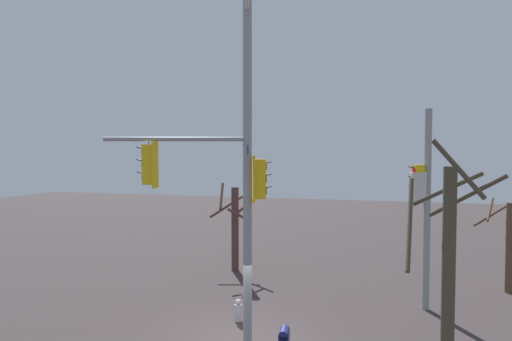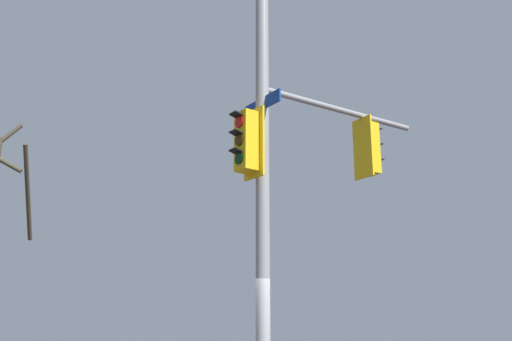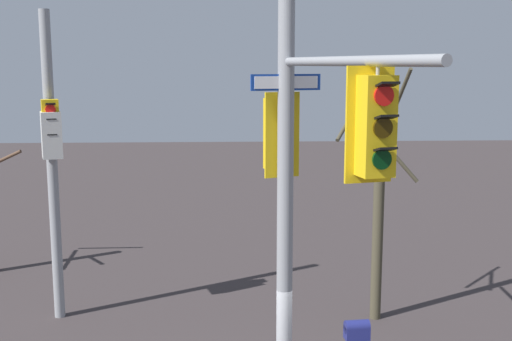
% 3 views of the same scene
% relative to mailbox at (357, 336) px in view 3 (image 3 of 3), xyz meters
% --- Properties ---
extents(main_signal_pole_assembly, '(3.23, 4.74, 9.90)m').
position_rel_mailbox_xyz_m(main_signal_pole_assembly, '(1.20, 1.74, 4.24)').
color(main_signal_pole_assembly, gray).
rests_on(main_signal_pole_assembly, ground).
extents(secondary_pole_assembly, '(0.57, 0.81, 7.17)m').
position_rel_mailbox_xyz_m(secondary_pole_assembly, '(6.29, -3.74, 2.89)').
color(secondary_pole_assembly, gray).
rests_on(secondary_pole_assembly, ground).
extents(mailbox, '(0.46, 0.28, 1.41)m').
position_rel_mailbox_xyz_m(mailbox, '(0.00, 0.00, 0.00)').
color(mailbox, '#4C3823').
rests_on(mailbox, ground).
extents(bare_tree_corner, '(1.75, 1.92, 5.89)m').
position_rel_mailbox_xyz_m(bare_tree_corner, '(-1.14, -3.44, 1.85)').
color(bare_tree_corner, '#453F2E').
rests_on(bare_tree_corner, ground).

